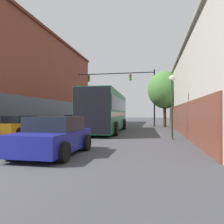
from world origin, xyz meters
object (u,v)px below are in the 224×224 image
hatchback_foreground (54,136)px  parked_car_left_far (97,119)px  traffic_signal_gantry (130,85)px  street_tree_far (164,90)px  bus (106,110)px  parked_car_left_near (75,121)px  parked_car_left_mid (21,126)px  street_lamp (172,99)px  street_tree_near (165,90)px

hatchback_foreground → parked_car_left_far: hatchback_foreground is taller
traffic_signal_gantry → street_tree_far: size_ratio=1.54×
bus → street_tree_far: bearing=-38.3°
bus → parked_car_left_near: size_ratio=2.51×
parked_car_left_far → street_tree_far: bearing=-128.2°
parked_car_left_mid → street_lamp: street_lamp is taller
traffic_signal_gantry → street_lamp: bearing=-73.3°
parked_car_left_near → traffic_signal_gantry: 8.18m
parked_car_left_far → parked_car_left_near: bearing=-179.9°
traffic_signal_gantry → street_tree_near: bearing=-1.5°
parked_car_left_mid → street_lamp: bearing=-91.7°
parked_car_left_far → traffic_signal_gantry: 11.01m
street_tree_far → parked_car_left_far: bearing=138.2°
parked_car_left_mid → street_tree_far: bearing=-41.5°
parked_car_left_far → street_tree_far: (10.35, -9.27, 3.65)m
parked_car_left_far → hatchback_foreground: bearing=-164.9°
bus → parked_car_left_far: (-5.20, 16.43, -1.23)m
street_lamp → street_tree_far: (0.07, 11.71, 1.82)m
bus → parked_car_left_near: bearing=33.7°
bus → street_tree_near: size_ratio=1.62×
hatchback_foreground → street_tree_near: size_ratio=0.59×
parked_car_left_far → parked_car_left_mid: bearing=-178.0°
parked_car_left_near → bus: bearing=-140.5°
bus → street_tree_near: bearing=-34.6°
traffic_signal_gantry → street_tree_far: (4.01, -1.43, -0.77)m
parked_car_left_far → street_lamp: size_ratio=1.13×
parked_car_left_mid → street_tree_far: size_ratio=0.69×
traffic_signal_gantry → street_tree_near: traffic_signal_gantry is taller
street_lamp → traffic_signal_gantry: bearing=106.7°
street_tree_far → street_tree_near: bearing=83.3°
hatchback_foreground → bus: bearing=1.4°
parked_car_left_mid → street_tree_near: size_ratio=0.67×
street_tree_near → street_tree_far: street_tree_near is taller
parked_car_left_near → street_tree_near: size_ratio=0.65×
parked_car_left_far → traffic_signal_gantry: size_ratio=0.45×
parked_car_left_far → street_tree_near: 13.68m
hatchback_foreground → parked_car_left_mid: bearing=40.6°
parked_car_left_far → street_tree_near: bearing=-123.5°
hatchback_foreground → traffic_signal_gantry: 19.48m
hatchback_foreground → parked_car_left_near: hatchback_foreground is taller
traffic_signal_gantry → parked_car_left_far: bearing=129.0°
bus → street_lamp: size_ratio=2.71×
hatchback_foreground → street_lamp: bearing=-39.7°
parked_car_left_near → parked_car_left_far: (0.54, 8.62, -0.05)m
hatchback_foreground → street_tree_far: street_tree_far is taller
parked_car_left_mid → street_tree_far: (10.92, 10.52, 3.61)m
street_lamp → street_tree_far: 11.85m
hatchback_foreground → parked_car_left_far: size_ratio=0.87×
traffic_signal_gantry → street_tree_far: traffic_signal_gantry is taller
traffic_signal_gantry → street_tree_far: bearing=-19.6°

